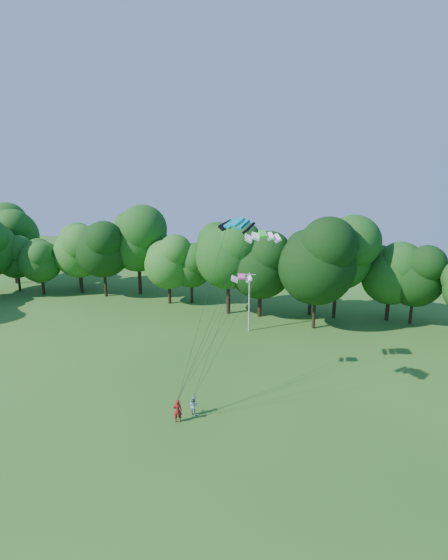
% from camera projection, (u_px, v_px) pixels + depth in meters
% --- Properties ---
extents(ground, '(160.00, 160.00, 0.00)m').
position_uv_depth(ground, '(141.00, 511.00, 25.00)').
color(ground, '#2A5918').
rests_on(ground, ground).
extents(utility_pole, '(1.40, 0.42, 7.13)m').
position_uv_depth(utility_pole, '(249.00, 301.00, 51.36)').
color(utility_pole, '#ABAAA2').
rests_on(utility_pole, ground).
extents(kite_flyer_left, '(0.82, 0.73, 1.88)m').
position_uv_depth(kite_flyer_left, '(178.00, 411.00, 33.46)').
color(kite_flyer_left, maroon).
rests_on(kite_flyer_left, ground).
extents(kite_flyer_right, '(0.93, 0.83, 1.57)m').
position_uv_depth(kite_flyer_right, '(194.00, 405.00, 34.49)').
color(kite_flyer_right, '#96B1D0').
rests_on(kite_flyer_right, ground).
extents(kite_teal, '(2.85, 2.07, 0.61)m').
position_uv_depth(kite_teal, '(237.00, 222.00, 30.72)').
color(kite_teal, '#05899A').
rests_on(kite_teal, ground).
extents(kite_green, '(3.26, 2.37, 0.48)m').
position_uv_depth(kite_green, '(263.00, 234.00, 36.73)').
color(kite_green, '#26E622').
rests_on(kite_green, ground).
extents(kite_pink, '(2.00, 1.49, 0.34)m').
position_uv_depth(kite_pink, '(242.00, 277.00, 37.39)').
color(kite_pink, '#FF46A1').
rests_on(kite_pink, ground).
extents(tree_back_west, '(8.12, 8.12, 11.82)m').
position_uv_depth(tree_back_west, '(77.00, 243.00, 68.48)').
color(tree_back_west, '#3A2B17').
rests_on(tree_back_west, ground).
extents(tree_back_center, '(9.92, 9.92, 14.43)m').
position_uv_depth(tree_back_center, '(317.00, 256.00, 50.86)').
color(tree_back_center, black).
rests_on(tree_back_center, ground).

